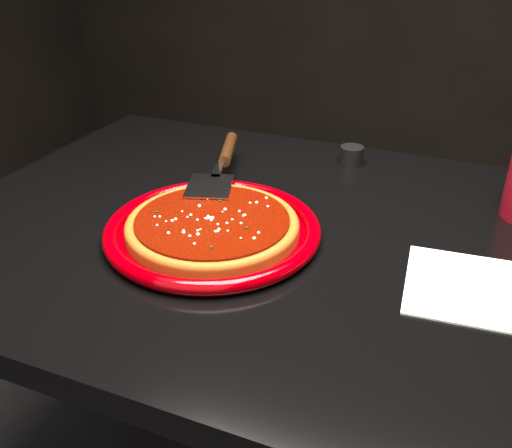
{
  "coord_description": "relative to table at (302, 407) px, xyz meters",
  "views": [
    {
      "loc": [
        0.22,
        -0.75,
        1.19
      ],
      "look_at": [
        -0.08,
        -0.04,
        0.77
      ],
      "focal_mm": 40.0,
      "sensor_mm": 36.0,
      "label": 1
    }
  ],
  "objects": [
    {
      "name": "pizza_sauce",
      "position": [
        -0.14,
        -0.07,
        0.4
      ],
      "size": [
        0.29,
        0.29,
        0.01
      ],
      "primitive_type": "cylinder",
      "rotation": [
        0.0,
        0.0,
        0.26
      ],
      "color": "#640C00",
      "rests_on": "plate"
    },
    {
      "name": "basil_flecks",
      "position": [
        -0.14,
        -0.07,
        0.41
      ],
      "size": [
        0.21,
        0.21,
        0.0
      ],
      "primitive_type": null,
      "color": "black",
      "rests_on": "plate"
    },
    {
      "name": "table",
      "position": [
        0.0,
        0.0,
        0.0
      ],
      "size": [
        1.2,
        0.8,
        0.75
      ],
      "primitive_type": "cube",
      "color": "black",
      "rests_on": "floor"
    },
    {
      "name": "pizza_crust",
      "position": [
        -0.14,
        -0.07,
        0.39
      ],
      "size": [
        0.33,
        0.33,
        0.01
      ],
      "primitive_type": "cylinder",
      "rotation": [
        0.0,
        0.0,
        0.26
      ],
      "color": "brown",
      "rests_on": "plate"
    },
    {
      "name": "ramekin",
      "position": [
        -0.01,
        0.3,
        0.39
      ],
      "size": [
        0.06,
        0.06,
        0.04
      ],
      "primitive_type": "cylinder",
      "rotation": [
        0.0,
        0.0,
        0.43
      ],
      "color": "black",
      "rests_on": "table"
    },
    {
      "name": "plate",
      "position": [
        -0.14,
        -0.07,
        0.39
      ],
      "size": [
        0.41,
        0.41,
        0.02
      ],
      "primitive_type": "cylinder",
      "rotation": [
        0.0,
        0.0,
        0.26
      ],
      "color": "#760004",
      "rests_on": "table"
    },
    {
      "name": "pizza_server",
      "position": [
        -0.21,
        0.11,
        0.42
      ],
      "size": [
        0.19,
        0.33,
        0.02
      ],
      "primitive_type": null,
      "rotation": [
        0.0,
        0.0,
        0.32
      ],
      "color": "#B4B7BC",
      "rests_on": "plate"
    },
    {
      "name": "napkin_a",
      "position": [
        0.24,
        -0.06,
        0.38
      ],
      "size": [
        0.18,
        0.18,
        0.0
      ],
      "primitive_type": "cube",
      "rotation": [
        0.0,
        0.0,
        0.08
      ],
      "color": "silver",
      "rests_on": "table"
    },
    {
      "name": "pizza_crust_rim",
      "position": [
        -0.14,
        -0.07,
        0.4
      ],
      "size": [
        0.33,
        0.33,
        0.02
      ],
      "primitive_type": "torus",
      "rotation": [
        0.0,
        0.0,
        0.26
      ],
      "color": "brown",
      "rests_on": "plate"
    },
    {
      "name": "parmesan_dusting",
      "position": [
        -0.14,
        -0.07,
        0.41
      ],
      "size": [
        0.23,
        0.23,
        0.01
      ],
      "primitive_type": null,
      "color": "beige",
      "rests_on": "plate"
    }
  ]
}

